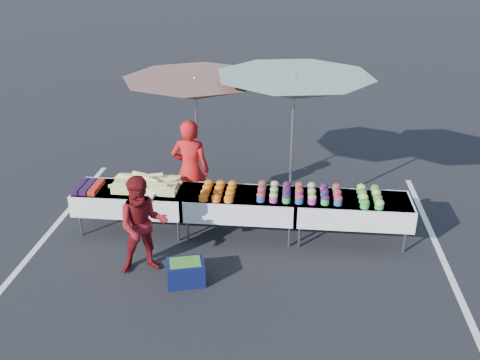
# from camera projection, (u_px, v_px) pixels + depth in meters

# --- Properties ---
(ground) EXTENTS (80.00, 80.00, 0.00)m
(ground) POSITION_uv_depth(u_px,v_px,m) (240.00, 234.00, 8.94)
(ground) COLOR black
(stripe_left) EXTENTS (0.10, 5.00, 0.00)m
(stripe_left) POSITION_uv_depth(u_px,v_px,m) (56.00, 225.00, 9.24)
(stripe_left) COLOR silver
(stripe_left) RESTS_ON ground
(stripe_right) EXTENTS (0.10, 5.00, 0.00)m
(stripe_right) POSITION_uv_depth(u_px,v_px,m) (436.00, 244.00, 8.65)
(stripe_right) COLOR silver
(stripe_right) RESTS_ON ground
(table_left) EXTENTS (1.86, 0.81, 0.75)m
(table_left) POSITION_uv_depth(u_px,v_px,m) (132.00, 198.00, 8.87)
(table_left) COLOR white
(table_left) RESTS_ON ground
(table_center) EXTENTS (1.86, 0.81, 0.75)m
(table_center) POSITION_uv_depth(u_px,v_px,m) (240.00, 203.00, 8.70)
(table_center) COLOR white
(table_center) RESTS_ON ground
(table_right) EXTENTS (1.86, 0.81, 0.75)m
(table_right) POSITION_uv_depth(u_px,v_px,m) (352.00, 208.00, 8.53)
(table_right) COLOR white
(table_right) RESTS_ON ground
(berry_punnets) EXTENTS (0.40, 0.54, 0.08)m
(berry_punnets) POSITION_uv_depth(u_px,v_px,m) (88.00, 187.00, 8.79)
(berry_punnets) COLOR black
(berry_punnets) RESTS_ON table_left
(corn_pile) EXTENTS (1.16, 0.57, 0.26)m
(corn_pile) POSITION_uv_depth(u_px,v_px,m) (147.00, 184.00, 8.77)
(corn_pile) COLOR #C5CA67
(corn_pile) RESTS_ON table_left
(plastic_bags) EXTENTS (0.30, 0.25, 0.05)m
(plastic_bags) POSITION_uv_depth(u_px,v_px,m) (144.00, 197.00, 8.49)
(plastic_bags) COLOR white
(plastic_bags) RESTS_ON table_left
(carrot_bowls) EXTENTS (0.55, 0.69, 0.11)m
(carrot_bowls) POSITION_uv_depth(u_px,v_px,m) (218.00, 191.00, 8.63)
(carrot_bowls) COLOR orange
(carrot_bowls) RESTS_ON table_center
(potato_cups) EXTENTS (1.34, 0.58, 0.16)m
(potato_cups) POSITION_uv_depth(u_px,v_px,m) (299.00, 192.00, 8.51)
(potato_cups) COLOR #21539A
(potato_cups) RESTS_ON table_right
(bean_baskets) EXTENTS (0.36, 0.68, 0.15)m
(bean_baskets) POSITION_uv_depth(u_px,v_px,m) (370.00, 196.00, 8.40)
(bean_baskets) COLOR green
(bean_baskets) RESTS_ON table_right
(vendor) EXTENTS (0.67, 0.46, 1.79)m
(vendor) POSITION_uv_depth(u_px,v_px,m) (190.00, 170.00, 9.15)
(vendor) COLOR red
(vendor) RESTS_ON ground
(customer) EXTENTS (0.88, 0.78, 1.51)m
(customer) POSITION_uv_depth(u_px,v_px,m) (143.00, 225.00, 7.69)
(customer) COLOR maroon
(customer) RESTS_ON ground
(umbrella_left) EXTENTS (2.51, 2.51, 2.46)m
(umbrella_left) POSITION_uv_depth(u_px,v_px,m) (195.00, 90.00, 8.81)
(umbrella_left) COLOR black
(umbrella_left) RESTS_ON ground
(umbrella_right) EXTENTS (3.03, 3.03, 2.60)m
(umbrella_right) POSITION_uv_depth(u_px,v_px,m) (294.00, 88.00, 8.42)
(umbrella_right) COLOR black
(umbrella_right) RESTS_ON ground
(storage_bin) EXTENTS (0.62, 0.51, 0.35)m
(storage_bin) POSITION_uv_depth(u_px,v_px,m) (186.00, 272.00, 7.63)
(storage_bin) COLOR #0D1442
(storage_bin) RESTS_ON ground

